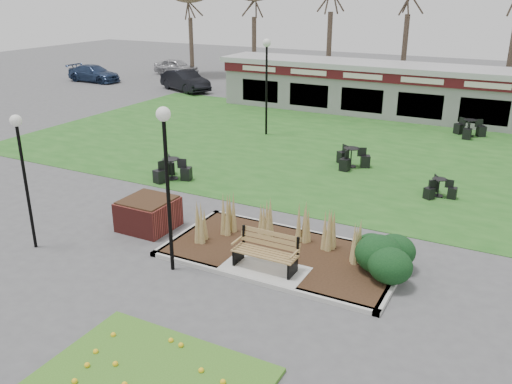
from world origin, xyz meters
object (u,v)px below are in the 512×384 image
at_px(lamp_post_mid_left, 166,154).
at_px(car_silver, 176,67).
at_px(lamp_post_far_left, 267,66).
at_px(lamp_post_near_left, 21,153).
at_px(bistro_set_c, 438,190).
at_px(food_pavilion, 426,92).
at_px(park_bench, 267,251).
at_px(bistro_set_d, 469,131).
at_px(car_black, 185,80).
at_px(car_blue, 94,73).
at_px(brick_planter, 148,213).
at_px(bistro_set_b, 351,161).
at_px(bistro_set_a, 172,172).

xyz_separation_m(lamp_post_mid_left, car_silver, (-19.69, 27.80, -2.48)).
distance_m(lamp_post_far_left, car_silver, 21.36).
bearing_deg(lamp_post_near_left, bistro_set_c, 44.98).
distance_m(food_pavilion, car_silver, 23.03).
relative_size(food_pavilion, lamp_post_mid_left, 5.72).
xyz_separation_m(food_pavilion, lamp_post_far_left, (-6.27, -7.24, 1.92)).
xyz_separation_m(lamp_post_mid_left, bistro_set_c, (5.17, 8.65, -2.90)).
xyz_separation_m(park_bench, bistro_set_d, (2.77, 16.75, -0.29)).
bearing_deg(lamp_post_mid_left, lamp_post_far_left, 106.66).
bearing_deg(park_bench, car_black, 129.11).
distance_m(car_silver, car_blue, 6.96).
bearing_deg(lamp_post_near_left, food_pavilion, 73.31).
distance_m(food_pavilion, bistro_set_d, 4.22).
xyz_separation_m(brick_planter, bistro_set_b, (3.56, 8.62, -0.19)).
height_order(brick_planter, bistro_set_d, brick_planter).
distance_m(brick_planter, bistro_set_b, 9.33).
distance_m(bistro_set_b, bistro_set_c, 4.18).
bearing_deg(bistro_set_d, lamp_post_near_left, -116.43).
relative_size(park_bench, car_silver, 0.44).
relative_size(bistro_set_a, car_black, 0.33).
distance_m(food_pavilion, bistro_set_b, 10.45).
relative_size(food_pavilion, bistro_set_b, 16.41).
xyz_separation_m(car_black, car_blue, (-8.57, 0.00, -0.10)).
xyz_separation_m(lamp_post_far_left, car_silver, (-15.65, 14.28, -2.73)).
bearing_deg(bistro_set_c, lamp_post_mid_left, -120.88).
relative_size(bistro_set_d, car_silver, 0.41).
bearing_deg(car_black, bistro_set_d, -77.97).
distance_m(food_pavilion, bistro_set_c, 12.53).
bearing_deg(car_blue, bistro_set_c, -114.35).
relative_size(lamp_post_far_left, bistro_set_a, 3.16).
distance_m(bistro_set_c, car_black, 23.79).
xyz_separation_m(brick_planter, bistro_set_d, (7.17, 16.00, -0.18)).
bearing_deg(brick_planter, bistro_set_c, 42.98).
xyz_separation_m(lamp_post_far_left, bistro_set_b, (5.43, -3.10, -3.11)).
bearing_deg(bistro_set_d, bistro_set_b, -116.06).
height_order(car_silver, car_black, car_black).
distance_m(park_bench, bistro_set_a, 8.01).
height_order(park_bench, lamp_post_near_left, lamp_post_near_left).
xyz_separation_m(food_pavilion, bistro_set_c, (2.95, -12.11, -1.24)).
relative_size(park_bench, brick_planter, 1.13).
distance_m(brick_planter, car_blue, 29.03).
relative_size(park_bench, lamp_post_mid_left, 0.40).
bearing_deg(lamp_post_mid_left, bistro_set_d, 74.33).
bearing_deg(brick_planter, lamp_post_mid_left, -39.58).
distance_m(park_bench, brick_planter, 4.47).
relative_size(brick_planter, lamp_post_far_left, 0.32).
bearing_deg(lamp_post_near_left, lamp_post_mid_left, 9.98).
xyz_separation_m(car_silver, car_black, (5.05, -6.00, 0.08)).
relative_size(park_bench, bistro_set_c, 1.40).
bearing_deg(lamp_post_far_left, park_bench, -63.31).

